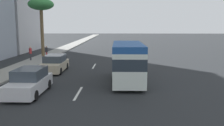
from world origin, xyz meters
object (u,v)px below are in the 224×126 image
at_px(pedestrian_mid_block, 46,51).
at_px(palm_tree, 41,6).
at_px(car_third, 55,64).
at_px(car_second, 30,82).
at_px(minibus_lead, 128,61).
at_px(pedestrian_near_lamp, 30,53).

distance_m(pedestrian_mid_block, palm_tree, 6.62).
height_order(car_third, palm_tree, palm_tree).
distance_m(car_second, car_third, 7.75).
height_order(minibus_lead, car_third, minibus_lead).
height_order(pedestrian_near_lamp, palm_tree, palm_tree).
distance_m(car_second, pedestrian_mid_block, 16.64).
xyz_separation_m(car_third, pedestrian_mid_block, (8.49, 3.29, 0.28)).
xyz_separation_m(car_second, palm_tree, (18.71, 4.89, 6.27)).
bearing_deg(minibus_lead, palm_tree, 36.69).
relative_size(minibus_lead, pedestrian_mid_block, 4.12).
xyz_separation_m(pedestrian_mid_block, palm_tree, (2.48, 1.24, 6.01)).
bearing_deg(car_second, minibus_lead, 117.50).
xyz_separation_m(pedestrian_near_lamp, pedestrian_mid_block, (1.90, -1.44, -0.05)).
distance_m(minibus_lead, car_second, 7.41).
bearing_deg(car_second, car_third, -177.31).
bearing_deg(car_second, palm_tree, -165.36).
bearing_deg(car_third, palm_tree, -157.60).
xyz_separation_m(pedestrian_near_lamp, palm_tree, (4.38, -0.20, 5.96)).
bearing_deg(palm_tree, car_second, -165.36).
xyz_separation_m(car_third, palm_tree, (10.98, 4.53, 6.29)).
bearing_deg(pedestrian_near_lamp, palm_tree, -48.94).
distance_m(car_second, palm_tree, 20.33).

